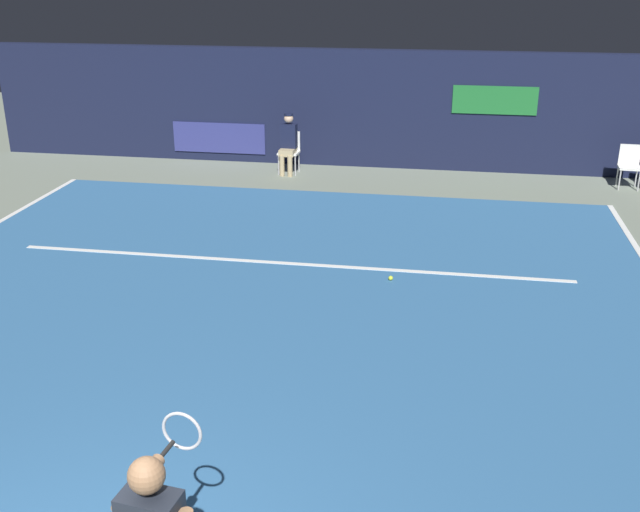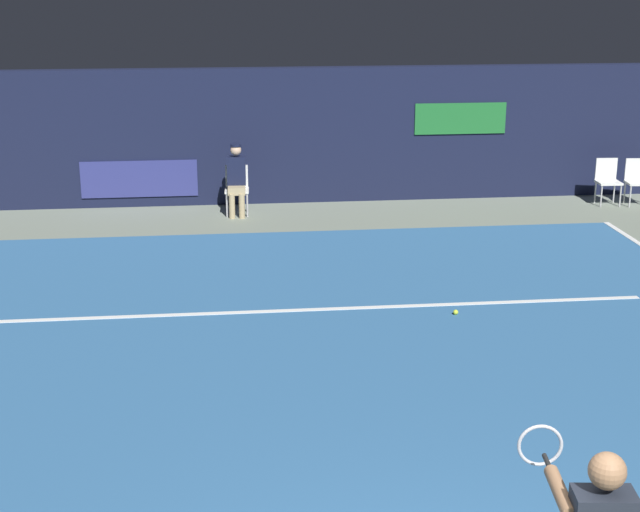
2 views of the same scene
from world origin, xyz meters
The scene contains 7 objects.
ground_plane centered at (0.00, 5.07, 0.00)m, with size 33.22×33.22×0.00m, color gray.
court_surface centered at (0.00, 5.07, 0.01)m, with size 11.12×12.15×0.01m, color #336699.
line_service centered at (0.00, 7.20, 0.01)m, with size 8.67×0.10×0.01m, color white.
back_wall centered at (0.00, 13.46, 1.30)m, with size 16.57×0.33×2.60m.
line_judge_on_chair centered at (-1.07, 12.47, 0.69)m, with size 0.46×0.54×1.32m.
courtside_chair_far centered at (6.09, 12.56, 0.50)m, with size 0.46×0.44×0.88m.
tennis_ball centered at (1.65, 6.81, 0.05)m, with size 0.07×0.07×0.07m, color #CCE033.
Camera 1 is at (2.31, -3.29, 4.35)m, focal length 41.93 mm.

